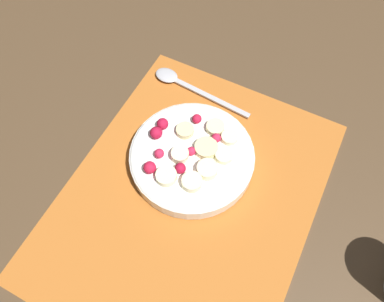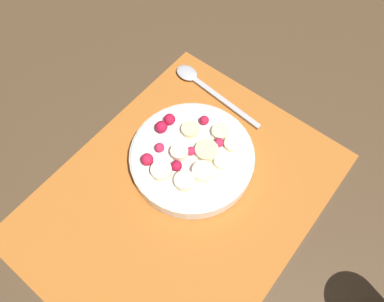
# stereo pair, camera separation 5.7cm
# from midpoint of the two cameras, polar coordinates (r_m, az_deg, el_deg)

# --- Properties ---
(ground_plane) EXTENTS (3.00, 3.00, 0.00)m
(ground_plane) POSITION_cam_midpoint_polar(r_m,az_deg,el_deg) (0.58, 1.23, -7.11)
(ground_plane) COLOR #4C3823
(placemat) EXTENTS (0.47, 0.37, 0.01)m
(placemat) POSITION_cam_midpoint_polar(r_m,az_deg,el_deg) (0.58, 1.23, -7.00)
(placemat) COLOR #B26023
(placemat) RESTS_ON ground_plane
(fruit_bowl) EXTENTS (0.20, 0.20, 0.05)m
(fruit_bowl) POSITION_cam_midpoint_polar(r_m,az_deg,el_deg) (0.59, 2.76, -1.06)
(fruit_bowl) COLOR silver
(fruit_bowl) RESTS_ON placemat
(spoon) EXTENTS (0.04, 0.19, 0.01)m
(spoon) POSITION_cam_midpoint_polar(r_m,az_deg,el_deg) (0.69, 3.56, 10.22)
(spoon) COLOR #B2B2B7
(spoon) RESTS_ON placemat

